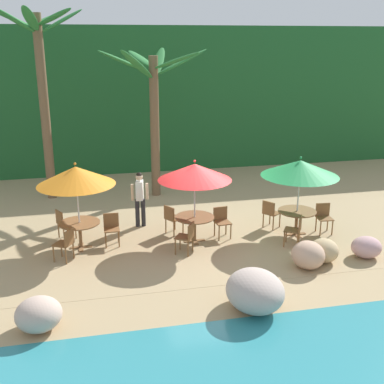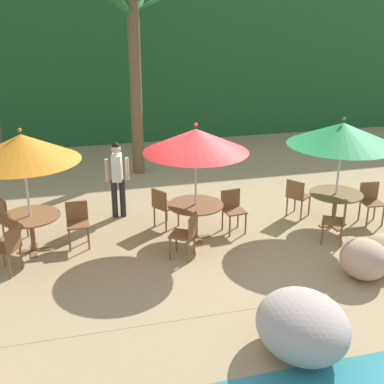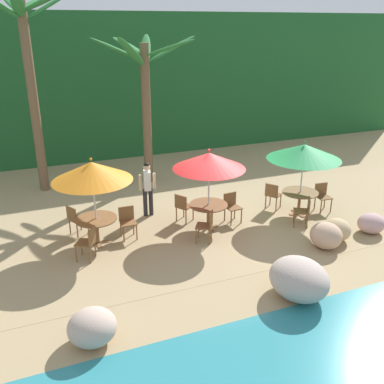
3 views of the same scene
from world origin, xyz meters
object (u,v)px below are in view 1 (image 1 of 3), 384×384
chair_orange_seaward (112,227)px  umbrella_green (300,168)px  chair_red_seaward (222,220)px  waiter_in_white (140,195)px  chair_orange_left (66,243)px  dining_table_green (297,215)px  umbrella_red (195,172)px  umbrella_orange (76,176)px  chair_red_left (187,236)px  chair_green_left (296,229)px  chair_red_inland (172,217)px  palm_tree_second (154,95)px  chair_orange_inland (63,222)px  dining_table_orange (80,227)px  dining_table_red (195,221)px  chair_green_inland (270,212)px  palm_tree_nearest (41,72)px  chair_green_seaward (324,216)px

chair_orange_seaward → umbrella_green: bearing=-5.1°
chair_red_seaward → waiter_in_white: bearing=149.0°
chair_orange_left → dining_table_green: chair_orange_left is taller
umbrella_red → umbrella_orange: bearing=175.6°
chair_red_left → chair_green_left: bearing=-2.9°
chair_orange_seaward → umbrella_red: (2.28, -0.32, 1.52)m
chair_red_inland → dining_table_green: 3.61m
chair_red_seaward → palm_tree_second: (-1.26, 4.36, 3.09)m
umbrella_red → chair_red_seaward: (0.84, 0.18, -1.52)m
chair_orange_inland → chair_green_left: 6.49m
dining_table_orange → dining_table_red: size_ratio=1.00×
dining_table_red → chair_green_inland: size_ratio=1.26×
chair_orange_seaward → palm_tree_nearest: (-1.86, 4.69, 3.89)m
umbrella_red → dining_table_green: 3.32m
chair_red_inland → waiter_in_white: 1.26m
umbrella_green → palm_tree_nearest: size_ratio=0.36×
chair_orange_seaward → chair_orange_left: bearing=-144.4°
umbrella_orange → palm_tree_nearest: size_ratio=0.37×
chair_red_left → waiter_in_white: 2.51m
umbrella_red → palm_tree_nearest: size_ratio=0.37×
chair_orange_seaward → palm_tree_second: size_ratio=0.17×
umbrella_red → umbrella_green: size_ratio=1.01×
umbrella_orange → chair_orange_left: size_ratio=2.76×
chair_orange_inland → chair_green_seaward: bearing=-8.4°
umbrella_green → chair_red_left: bearing=-169.6°
dining_table_orange → chair_green_seaward: size_ratio=1.26×
dining_table_green → palm_tree_second: size_ratio=0.21×
umbrella_red → chair_orange_left: bearing=-171.2°
chair_green_left → chair_green_inland: bearing=97.6°
chair_red_seaward → chair_red_inland: bearing=160.0°
dining_table_red → chair_red_left: size_ratio=1.26×
waiter_in_white → chair_green_seaward: bearing=-17.5°
palm_tree_second → chair_orange_inland: bearing=-131.4°
chair_orange_inland → umbrella_green: bearing=-9.6°
dining_table_orange → chair_red_left: 2.94m
chair_green_seaward → dining_table_green: bearing=-179.3°
dining_table_green → chair_green_seaward: bearing=0.7°
chair_orange_seaward → chair_red_left: (1.91, -1.09, 0.00)m
chair_green_left → palm_tree_second: palm_tree_second is taller
umbrella_orange → chair_orange_inland: bearing=122.5°
dining_table_orange → palm_tree_nearest: 6.18m
dining_table_green → waiter_in_white: 4.66m
chair_green_seaward → palm_tree_second: size_ratio=0.17×
chair_green_seaward → palm_tree_nearest: 10.27m
dining_table_red → palm_tree_nearest: bearing=129.6°
umbrella_red → chair_green_inland: size_ratio=2.72×
waiter_in_white → palm_tree_second: bearing=73.2°
dining_table_red → chair_green_inland: 2.49m
dining_table_orange → chair_orange_inland: size_ratio=1.26×
umbrella_green → dining_table_green: umbrella_green is taller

